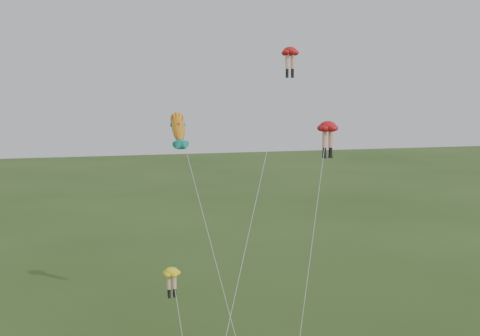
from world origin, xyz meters
name	(u,v)px	position (x,y,z in m)	size (l,w,h in m)	color
legs_kite_red_high	(289,59)	(6.53, 11.23, 19.18)	(10.58, 14.05, 20.12)	red
legs_kite_red_mid	(327,133)	(7.03, 5.86, 14.10)	(6.42, 8.28, 14.87)	red
legs_kite_yellow	(173,281)	(-3.94, 1.13, 6.91)	(1.26, 3.31, 7.60)	yellow
fish_kite	(179,129)	(-2.29, 7.55, 14.39)	(2.88, 9.92, 15.66)	yellow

